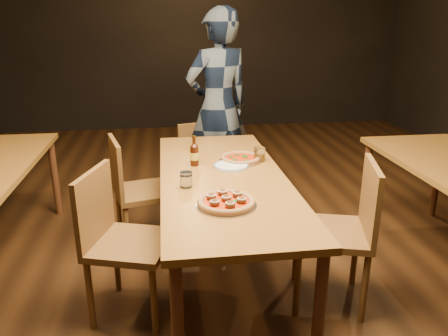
{
  "coord_description": "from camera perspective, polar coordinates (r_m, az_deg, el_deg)",
  "views": [
    {
      "loc": [
        -0.36,
        -2.62,
        1.71
      ],
      "look_at": [
        0.0,
        -0.05,
        0.82
      ],
      "focal_mm": 35.0,
      "sensor_mm": 36.0,
      "label": 1
    }
  ],
  "objects": [
    {
      "name": "diner",
      "position": [
        4.19,
        -0.78,
        7.93
      ],
      "size": [
        0.78,
        0.65,
        1.82
      ],
      "primitive_type": "imported",
      "rotation": [
        0.0,
        0.0,
        3.52
      ],
      "color": "black",
      "rests_on": "ground"
    },
    {
      "name": "beer_bottle",
      "position": [
        3.0,
        -3.89,
        1.68
      ],
      "size": [
        0.06,
        0.06,
        0.21
      ],
      "rotation": [
        0.0,
        0.0,
        0.16
      ],
      "color": "black",
      "rests_on": "table_main"
    },
    {
      "name": "ground",
      "position": [
        3.15,
        -0.13,
        -13.94
      ],
      "size": [
        9.0,
        9.0,
        0.0
      ],
      "primitive_type": "plane",
      "color": "black"
    },
    {
      "name": "chair_main_e",
      "position": [
        2.76,
        13.8,
        -8.03
      ],
      "size": [
        0.56,
        0.56,
        0.97
      ],
      "primitive_type": null,
      "rotation": [
        0.0,
        0.0,
        -1.85
      ],
      "color": "brown",
      "rests_on": "ground"
    },
    {
      "name": "plate_stack",
      "position": [
        2.96,
        0.94,
        0.23
      ],
      "size": [
        0.23,
        0.23,
        0.02
      ],
      "primitive_type": "cylinder",
      "color": "white",
      "rests_on": "table_main"
    },
    {
      "name": "chair_main_sw",
      "position": [
        3.41,
        -10.31,
        -2.89
      ],
      "size": [
        0.52,
        0.52,
        0.92
      ],
      "primitive_type": null,
      "rotation": [
        0.0,
        0.0,
        1.81
      ],
      "color": "brown",
      "rests_on": "ground"
    },
    {
      "name": "chair_end",
      "position": [
        4.09,
        -2.57,
        0.33
      ],
      "size": [
        0.47,
        0.47,
        0.82
      ],
      "primitive_type": null,
      "rotation": [
        0.0,
        0.0,
        0.28
      ],
      "color": "brown",
      "rests_on": "ground"
    },
    {
      "name": "table_main",
      "position": [
        2.84,
        -0.14,
        -2.38
      ],
      "size": [
        0.8,
        2.0,
        0.75
      ],
      "color": "brown",
      "rests_on": "ground"
    },
    {
      "name": "amber_glass",
      "position": [
        3.1,
        4.64,
        1.79
      ],
      "size": [
        0.08,
        0.08,
        0.1
      ],
      "primitive_type": "cylinder",
      "color": "#926010",
      "rests_on": "table_main"
    },
    {
      "name": "water_glass",
      "position": [
        2.62,
        -4.97,
        -1.53
      ],
      "size": [
        0.08,
        0.08,
        0.09
      ],
      "primitive_type": "cylinder",
      "color": "white",
      "rests_on": "table_main"
    },
    {
      "name": "pizza_meatball",
      "position": [
        2.37,
        0.29,
        -4.41
      ],
      "size": [
        0.33,
        0.33,
        0.06
      ],
      "rotation": [
        0.0,
        0.0,
        0.36
      ],
      "color": "#B7B7BF",
      "rests_on": "table_main"
    },
    {
      "name": "chair_main_nw",
      "position": [
        2.64,
        -12.07,
        -9.53
      ],
      "size": [
        0.55,
        0.55,
        0.95
      ],
      "primitive_type": null,
      "rotation": [
        0.0,
        0.0,
        1.27
      ],
      "color": "brown",
      "rests_on": "ground"
    },
    {
      "name": "pizza_margherita",
      "position": [
        3.1,
        2.17,
        1.26
      ],
      "size": [
        0.3,
        0.3,
        0.04
      ],
      "rotation": [
        0.0,
        0.0,
        -0.22
      ],
      "color": "#B7B7BF",
      "rests_on": "table_main"
    }
  ]
}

